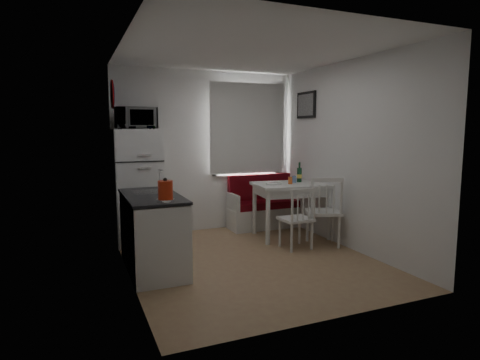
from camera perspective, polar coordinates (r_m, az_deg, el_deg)
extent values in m
cube|color=#A37956|center=(5.23, 1.44, -11.30)|extent=(3.00, 3.50, 0.02)
cube|color=white|center=(5.05, 1.54, 17.93)|extent=(3.00, 3.50, 0.02)
cube|color=white|center=(6.61, -4.77, 4.06)|extent=(3.00, 0.02, 2.60)
cube|color=white|center=(3.46, 13.46, 1.02)|extent=(3.00, 0.02, 2.60)
cube|color=white|center=(4.57, -15.95, 2.41)|extent=(0.02, 3.50, 2.60)
cube|color=white|center=(5.75, 15.26, 3.36)|extent=(0.02, 3.50, 2.60)
cube|color=white|center=(6.82, 0.93, 6.91)|extent=(1.22, 0.06, 1.47)
cube|color=white|center=(6.75, 1.17, 7.33)|extent=(1.35, 0.02, 1.50)
cube|color=white|center=(4.91, -12.30, -7.49)|extent=(0.60, 1.30, 0.86)
cube|color=black|center=(4.81, -12.44, -2.24)|extent=(0.62, 1.32, 0.03)
cube|color=#99999E|center=(5.06, -12.72, -2.18)|extent=(0.40, 0.40, 0.10)
cylinder|color=silver|center=(5.24, -11.40, 0.16)|extent=(0.02, 0.02, 0.26)
cylinder|color=navy|center=(6.02, -17.64, 11.54)|extent=(0.03, 0.40, 0.40)
cube|color=black|center=(6.64, 9.37, 10.48)|extent=(0.04, 0.52, 0.42)
cube|color=white|center=(6.87, 3.57, -5.32)|extent=(1.25, 0.48, 0.35)
cube|color=#630710|center=(6.82, 3.58, -3.43)|extent=(1.19, 0.44, 0.12)
cube|color=#630710|center=(6.94, 2.93, -0.99)|extent=(1.19, 0.10, 0.44)
cube|color=white|center=(6.21, 7.32, -0.68)|extent=(1.21, 0.92, 0.04)
cube|color=white|center=(6.22, 7.31, -1.49)|extent=(1.08, 0.79, 0.13)
cylinder|color=white|center=(6.28, 7.26, -4.47)|extent=(0.07, 0.07, 0.79)
cube|color=white|center=(5.67, 7.96, -5.52)|extent=(0.42, 0.40, 0.04)
cube|color=white|center=(5.48, 8.93, -3.50)|extent=(0.39, 0.05, 0.43)
cube|color=white|center=(5.89, 11.73, -4.49)|extent=(0.60, 0.59, 0.04)
cube|color=white|center=(5.68, 12.95, -2.20)|extent=(0.43, 0.21, 0.49)
cube|color=white|center=(6.04, -14.38, -0.90)|extent=(0.67, 0.67, 1.66)
imported|color=white|center=(5.94, -14.61, 8.51)|extent=(0.56, 0.38, 0.31)
cylinder|color=red|center=(4.29, -10.56, -1.46)|extent=(0.19, 0.19, 0.25)
cylinder|color=orange|center=(6.13, 7.16, -0.06)|extent=(0.06, 0.06, 0.11)
cylinder|color=#7191C0|center=(6.28, 7.74, 0.10)|extent=(0.06, 0.06, 0.11)
cylinder|color=white|center=(6.08, 4.78, -0.52)|extent=(0.24, 0.24, 0.02)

